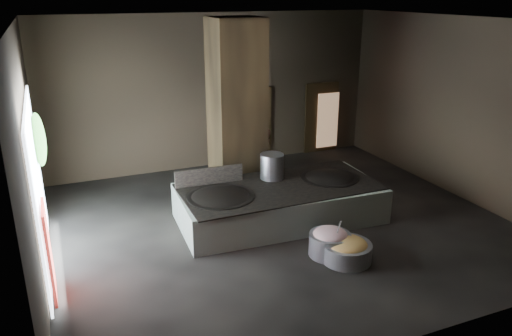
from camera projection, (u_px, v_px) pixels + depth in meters
name	position (u px, v px, depth m)	size (l,w,h in m)	color
floor	(279.00, 224.00, 11.56)	(10.00, 9.00, 0.10)	black
ceiling	(282.00, 18.00, 10.02)	(10.00, 9.00, 0.10)	black
back_wall	(215.00, 92.00, 14.74)	(10.00, 0.10, 4.50)	black
front_wall	(423.00, 208.00, 6.84)	(10.00, 0.10, 4.50)	black
left_wall	(27.00, 157.00, 8.95)	(0.10, 9.00, 4.50)	black
right_wall	(461.00, 108.00, 12.63)	(0.10, 9.00, 4.50)	black
pillar	(237.00, 111.00, 12.33)	(1.20, 1.20, 4.50)	black
hearth_platform	(279.00, 203.00, 11.60)	(4.62, 2.21, 0.80)	silver
platform_cap	(280.00, 187.00, 11.46)	(4.52, 2.17, 0.03)	black
wok_left	(221.00, 200.00, 10.91)	(1.46, 1.46, 0.40)	black
wok_left_rim	(221.00, 197.00, 10.88)	(1.49, 1.49, 0.05)	black
wok_right	(329.00, 180.00, 12.01)	(1.36, 1.36, 0.38)	black
wok_right_rim	(329.00, 178.00, 11.99)	(1.39, 1.39, 0.05)	black
stock_pot	(272.00, 166.00, 11.85)	(0.56, 0.56, 0.60)	silver
splash_guard	(209.00, 176.00, 11.51)	(1.61, 0.06, 0.40)	black
cook	(264.00, 157.00, 13.59)	(0.58, 0.38, 1.60)	brown
veg_basin	(347.00, 252.00, 9.88)	(0.99, 0.99, 0.37)	gray
veg_fill	(347.00, 244.00, 9.83)	(0.81, 0.81, 0.25)	#AAB256
ladle	(337.00, 233.00, 9.83)	(0.03, 0.03, 0.78)	silver
meat_basin	(330.00, 244.00, 10.07)	(0.84, 0.84, 0.46)	gray
meat_fill	(330.00, 235.00, 10.00)	(0.70, 0.70, 0.27)	#C97886
doorway_near	(253.00, 126.00, 15.48)	(1.18, 0.08, 2.38)	black
doorway_near_glow	(258.00, 125.00, 15.75)	(0.76, 0.04, 1.79)	#8C6647
doorway_far	(321.00, 119.00, 16.35)	(1.18, 0.08, 2.38)	black
doorway_far_glow	(328.00, 120.00, 16.35)	(0.76, 0.04, 1.80)	#8C6647
left_opening	(38.00, 186.00, 9.38)	(0.04, 4.20, 3.10)	white
pavilion_sliver	(49.00, 252.00, 8.53)	(0.05, 0.90, 1.70)	maroon
tree_silhouette	(39.00, 140.00, 10.17)	(0.28, 1.10, 1.10)	#194714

